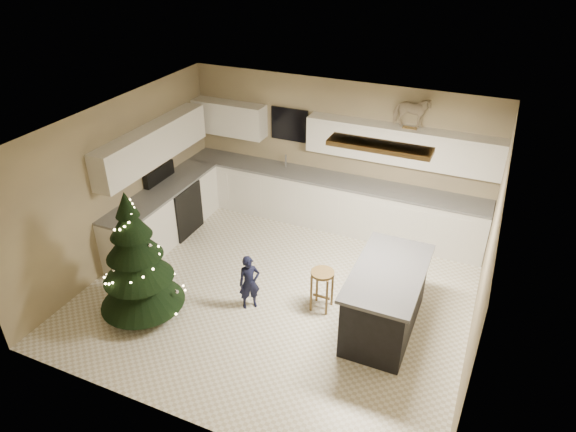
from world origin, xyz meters
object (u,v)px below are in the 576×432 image
object	(u,v)px
toddler	(249,283)
bar_stool	(322,281)
island	(386,299)
christmas_tree	(137,266)
rocking_horse	(412,112)

from	to	relation	value
toddler	bar_stool	bearing A→B (deg)	-19.06
island	toddler	size ratio (longest dim) A/B	2.01
island	toddler	xyz separation A→B (m)	(-1.88, -0.35, -0.06)
bar_stool	christmas_tree	size ratio (longest dim) A/B	0.33
bar_stool	christmas_tree	xyz separation A→B (m)	(-2.29, -1.10, 0.32)
toddler	christmas_tree	bearing A→B (deg)	167.37
bar_stool	rocking_horse	size ratio (longest dim) A/B	1.04
toddler	rocking_horse	bearing A→B (deg)	20.77
bar_stool	rocking_horse	distance (m)	3.03
island	bar_stool	size ratio (longest dim) A/B	2.67
island	rocking_horse	xyz separation A→B (m)	(-0.38, 2.42, 1.79)
island	rocking_horse	world-z (taller)	rocking_horse
toddler	island	bearing A→B (deg)	-30.23
bar_stool	island	bearing A→B (deg)	-1.97
island	rocking_horse	distance (m)	3.03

